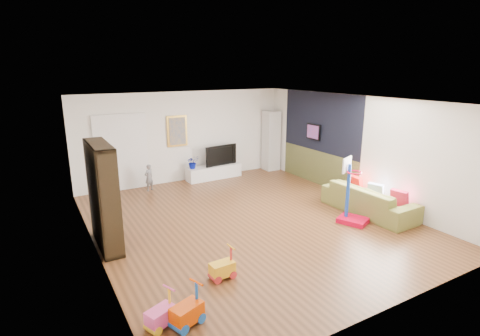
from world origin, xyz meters
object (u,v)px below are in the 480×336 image
sofa (369,200)px  basketball_hoop (355,191)px  media_console (214,172)px  bookshelf (103,196)px

sofa → basketball_hoop: bearing=106.7°
media_console → sofa: 4.85m
media_console → bookshelf: (-3.82, -3.10, 0.81)m
sofa → basketball_hoop: size_ratio=1.54×
sofa → basketball_hoop: basketball_hoop is taller
media_console → sofa: (1.92, -4.45, 0.13)m
media_console → bookshelf: bookshelf is taller
media_console → basketball_hoop: 4.87m
media_console → bookshelf: 4.99m
bookshelf → basketball_hoop: bearing=-17.5°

